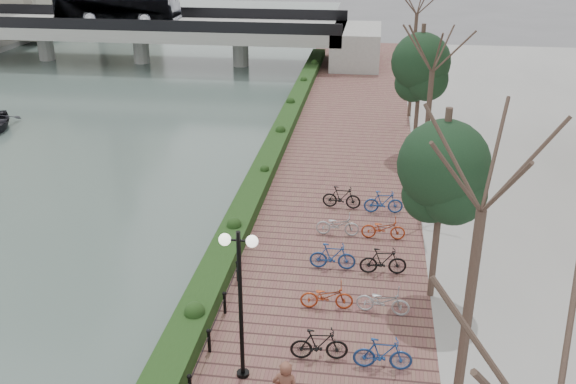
# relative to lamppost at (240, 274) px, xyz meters

# --- Properties ---
(river_water) EXTENTS (30.00, 130.00, 0.02)m
(river_water) POSITION_rel_lamppost_xyz_m (-17.58, 20.88, -3.75)
(river_water) COLOR #465853
(river_water) RESTS_ON ground
(promenade) EXTENTS (8.00, 75.00, 0.50)m
(promenade) POSITION_rel_lamppost_xyz_m (1.42, 13.38, -3.51)
(promenade) COLOR brown
(promenade) RESTS_ON ground
(hedge) EXTENTS (1.10, 56.00, 0.60)m
(hedge) POSITION_rel_lamppost_xyz_m (-1.98, 15.88, -2.96)
(hedge) COLOR #1A3212
(hedge) RESTS_ON promenade
(lamppost) EXTENTS (1.02, 0.32, 4.47)m
(lamppost) POSITION_rel_lamppost_xyz_m (0.00, 0.00, 0.00)
(lamppost) COLOR black
(lamppost) RESTS_ON promenade
(bicycle_parking) EXTENTS (2.40, 14.69, 1.00)m
(bicycle_parking) POSITION_rel_lamppost_xyz_m (2.92, 4.70, -2.78)
(bicycle_parking) COLOR #A2A3A6
(bicycle_parking) RESTS_ON promenade
(street_trees) EXTENTS (3.20, 37.12, 6.80)m
(street_trees) POSITION_rel_lamppost_xyz_m (5.42, 8.56, -0.07)
(street_trees) COLOR #32241E
(street_trees) RESTS_ON promenade
(bridge) EXTENTS (36.00, 10.77, 6.50)m
(bridge) POSITION_rel_lamppost_xyz_m (-17.96, 40.88, -0.38)
(bridge) COLOR gray
(bridge) RESTS_ON ground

